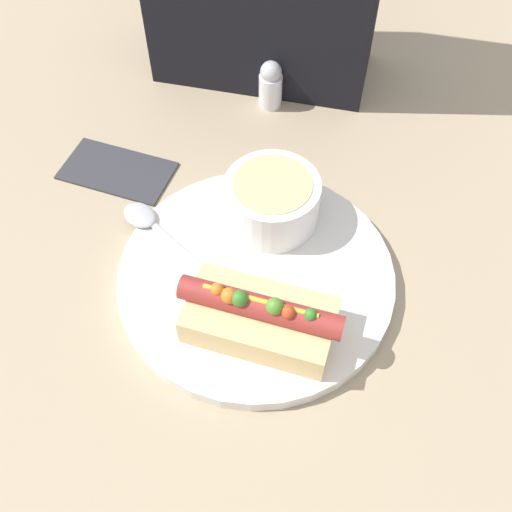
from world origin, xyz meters
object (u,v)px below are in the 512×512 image
object	(u,v)px
soup_bowl	(272,200)
salt_shaker	(271,84)
spoon	(151,225)
hot_dog	(260,317)

from	to	relation	value
soup_bowl	salt_shaker	distance (m)	0.21
soup_bowl	spoon	xyz separation A→B (m)	(-0.13, -0.04, -0.03)
soup_bowl	hot_dog	bearing A→B (deg)	-82.53
soup_bowl	spoon	world-z (taller)	soup_bowl
salt_shaker	soup_bowl	bearing A→B (deg)	-77.40
hot_dog	salt_shaker	world-z (taller)	hot_dog
hot_dog	spoon	bearing A→B (deg)	150.37
spoon	salt_shaker	bearing A→B (deg)	-75.28
spoon	salt_shaker	distance (m)	0.26
hot_dog	soup_bowl	bearing A→B (deg)	101.57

